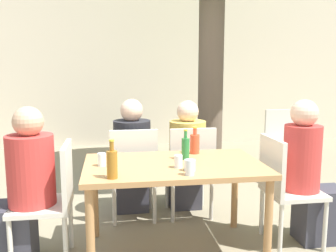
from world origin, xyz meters
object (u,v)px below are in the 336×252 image
drinking_glass_2 (190,168)px  drinking_glass_3 (190,165)px  drinking_glass_0 (102,160)px  person_seated_0 (20,195)px  patio_chair_3 (190,166)px  person_seated_3 (186,161)px  patio_chair_4 (284,140)px  green_bottle_1 (185,148)px  dining_table_front (174,174)px  patio_chair_2 (133,169)px  patio_chair_1 (284,184)px  drinking_glass_1 (178,161)px  person_seated_1 (311,180)px  soda_bottle_2 (195,143)px  patio_chair_0 (53,196)px  amber_bottle_0 (112,163)px  person_seated_2 (132,162)px

drinking_glass_2 → drinking_glass_3: drinking_glass_2 is taller
drinking_glass_0 → person_seated_0: bearing=-179.2°
patio_chair_3 → person_seated_3: person_seated_3 is taller
patio_chair_4 → green_bottle_1: (-1.67, -1.67, 0.31)m
dining_table_front → patio_chair_2: size_ratio=1.52×
patio_chair_1 → patio_chair_3: bearing=44.2°
patio_chair_3 → drinking_glass_3: patio_chair_3 is taller
patio_chair_4 → drinking_glass_3: size_ratio=11.01×
dining_table_front → drinking_glass_1: drinking_glass_1 is taller
person_seated_1 → drinking_glass_0: 1.74m
dining_table_front → drinking_glass_1: size_ratio=14.43×
dining_table_front → person_seated_3: 0.96m
patio_chair_4 → drinking_glass_3: bearing=-130.4°
person_seated_3 → drinking_glass_0: 1.25m
drinking_glass_0 → drinking_glass_1: bearing=-13.7°
person_seated_3 → soda_bottle_2: bearing=86.1°
soda_bottle_2 → drinking_glass_3: soda_bottle_2 is taller
patio_chair_1 → drinking_glass_1: bearing=98.1°
patio_chair_3 → drinking_glass_3: (-0.20, -0.89, 0.25)m
patio_chair_0 → drinking_glass_3: bearing=77.5°
dining_table_front → patio_chair_1: bearing=0.0°
person_seated_0 → amber_bottle_0: bearing=64.6°
patio_chair_2 → drinking_glass_2: patio_chair_2 is taller
green_bottle_1 → drinking_glass_2: 0.45m
patio_chair_2 → drinking_glass_1: size_ratio=9.48×
patio_chair_4 → drinking_glass_1: 2.62m
drinking_glass_1 → drinking_glass_2: 0.21m
patio_chair_3 → drinking_glass_0: bearing=38.3°
patio_chair_0 → person_seated_0: person_seated_0 is taller
person_seated_2 → person_seated_3: 0.56m
person_seated_1 → person_seated_2: size_ratio=1.04×
patio_chair_4 → person_seated_3: size_ratio=0.79×
patio_chair_0 → drinking_glass_0: (0.37, 0.01, 0.26)m
drinking_glass_0 → patio_chair_4: bearing=37.1°
patio_chair_4 → person_seated_2: (-2.07, -0.88, 0.01)m
patio_chair_2 → drinking_glass_3: size_ratio=11.01×
patio_chair_3 → drinking_glass_1: 0.88m
patio_chair_0 → patio_chair_1: size_ratio=1.00×
soda_bottle_2 → drinking_glass_2: bearing=-105.7°
patio_chair_1 → drinking_glass_0: patio_chair_1 is taller
patio_chair_4 → drinking_glass_3: patio_chair_4 is taller
patio_chair_4 → person_seated_2: size_ratio=0.78×
person_seated_0 → drinking_glass_3: person_seated_0 is taller
amber_bottle_0 → drinking_glass_3: bearing=10.4°
patio_chair_4 → drinking_glass_1: size_ratio=9.48×
patio_chair_1 → drinking_glass_0: 1.51m
person_seated_2 → drinking_glass_3: bearing=107.7°
drinking_glass_2 → patio_chair_0: bearing=161.3°
patio_chair_3 → patio_chair_2: bearing=0.0°
person_seated_2 → drinking_glass_2: 1.31m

